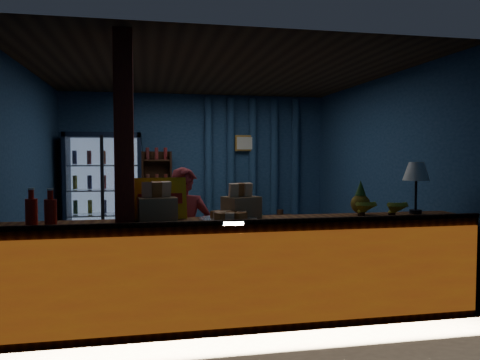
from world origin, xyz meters
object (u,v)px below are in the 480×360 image
at_px(green_chair, 238,231).
at_px(pastry_tray, 229,218).
at_px(table_lamp, 416,173).
at_px(shopkeeper, 185,237).

height_order(green_chair, pastry_tray, pastry_tray).
bearing_deg(table_lamp, pastry_tray, -175.41).
bearing_deg(shopkeeper, green_chair, 66.03).
height_order(shopkeeper, table_lamp, table_lamp).
bearing_deg(shopkeeper, pastry_tray, -63.46).
xyz_separation_m(green_chair, table_lamp, (1.21, -3.09, 1.04)).
xyz_separation_m(shopkeeper, table_lamp, (2.27, -0.46, 0.65)).
bearing_deg(table_lamp, shopkeeper, 168.45).
bearing_deg(green_chair, pastry_tray, 78.73).
distance_m(shopkeeper, green_chair, 2.86).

